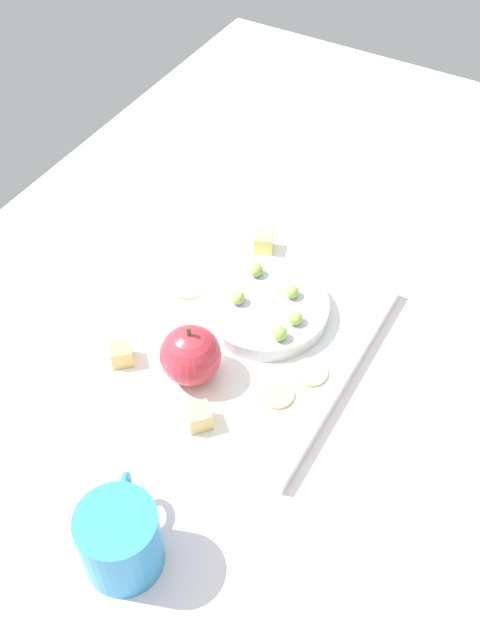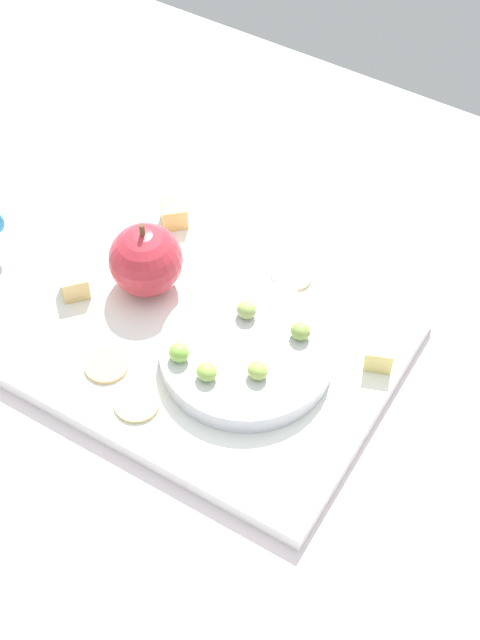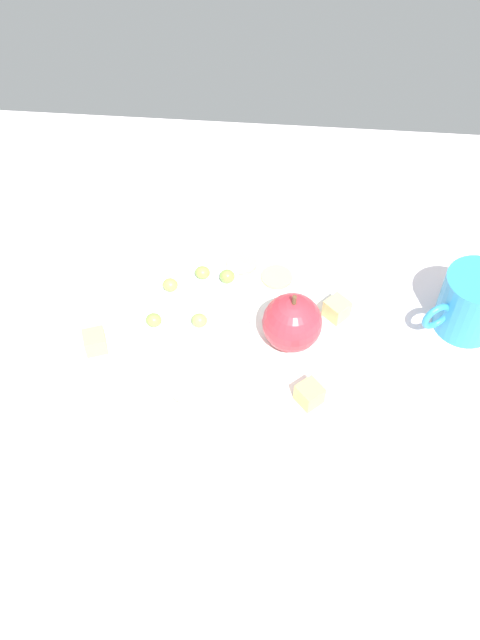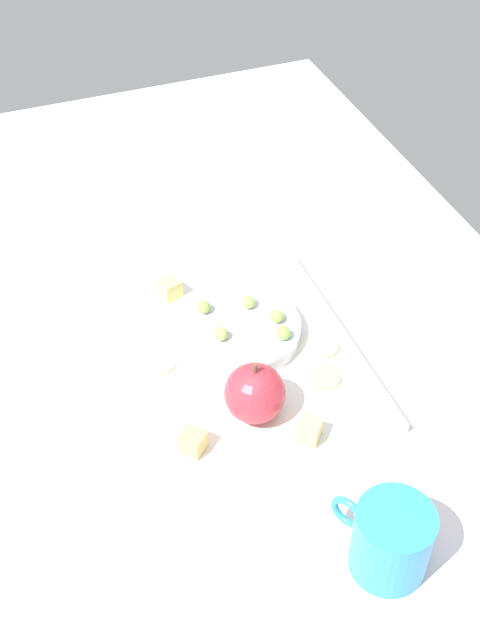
% 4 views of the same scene
% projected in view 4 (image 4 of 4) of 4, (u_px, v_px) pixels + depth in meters
% --- Properties ---
extents(table, '(1.45, 0.87, 0.03)m').
position_uv_depth(table, '(232.00, 363.00, 1.05)').
color(table, silver).
rests_on(table, ground).
extents(platter, '(0.33, 0.27, 0.02)m').
position_uv_depth(platter, '(249.00, 361.00, 1.02)').
color(platter, white).
rests_on(platter, table).
extents(serving_dish, '(0.16, 0.16, 0.02)m').
position_uv_depth(serving_dish, '(238.00, 329.00, 1.03)').
color(serving_dish, silver).
rests_on(serving_dish, platter).
extents(apple_whole, '(0.07, 0.07, 0.07)m').
position_uv_depth(apple_whole, '(255.00, 393.00, 0.92)').
color(apple_whole, '#C12E3A').
rests_on(apple_whole, platter).
extents(apple_stem, '(0.01, 0.00, 0.01)m').
position_uv_depth(apple_stem, '(255.00, 368.00, 0.89)').
color(apple_stem, brown).
rests_on(apple_stem, apple_whole).
extents(cheese_cube_0, '(0.04, 0.04, 0.03)m').
position_uv_depth(cheese_cube_0, '(193.00, 442.00, 0.90)').
color(cheese_cube_0, '#F1C367').
rests_on(cheese_cube_0, platter).
extents(cheese_cube_1, '(0.04, 0.04, 0.03)m').
position_uv_depth(cheese_cube_1, '(309.00, 430.00, 0.91)').
color(cheese_cube_1, '#EBC373').
rests_on(cheese_cube_1, platter).
extents(cheese_cube_2, '(0.03, 0.03, 0.03)m').
position_uv_depth(cheese_cube_2, '(170.00, 288.00, 1.08)').
color(cheese_cube_2, '#E7D26E').
rests_on(cheese_cube_2, platter).
extents(cracker_0, '(0.04, 0.04, 0.00)m').
position_uv_depth(cracker_0, '(323.00, 346.00, 1.02)').
color(cracker_0, '#DAC482').
rests_on(cracker_0, platter).
extents(cracker_1, '(0.04, 0.04, 0.00)m').
position_uv_depth(cracker_1, '(159.00, 361.00, 1.00)').
color(cracker_1, '#D9B48A').
rests_on(cracker_1, platter).
extents(cracker_2, '(0.04, 0.04, 0.00)m').
position_uv_depth(cracker_2, '(324.00, 377.00, 0.98)').
color(cracker_2, '#E5BA7A').
rests_on(cracker_2, platter).
extents(grape_0, '(0.02, 0.02, 0.02)m').
position_uv_depth(grape_0, '(283.00, 333.00, 1.00)').
color(grape_0, '#87C24A').
rests_on(grape_0, serving_dish).
extents(grape_1, '(0.02, 0.02, 0.02)m').
position_uv_depth(grape_1, '(221.00, 334.00, 1.00)').
color(grape_1, '#9AB058').
rests_on(grape_1, serving_dish).
extents(grape_2, '(0.02, 0.02, 0.02)m').
position_uv_depth(grape_2, '(278.00, 319.00, 1.02)').
color(grape_2, '#92BB4D').
rests_on(grape_2, serving_dish).
extents(grape_3, '(0.02, 0.02, 0.02)m').
position_uv_depth(grape_3, '(204.00, 307.00, 1.03)').
color(grape_3, '#8AAC4D').
rests_on(grape_3, serving_dish).
extents(grape_4, '(0.02, 0.02, 0.02)m').
position_uv_depth(grape_4, '(248.00, 302.00, 1.04)').
color(grape_4, '#9DC053').
rests_on(grape_4, serving_dish).
extents(cup, '(0.10, 0.08, 0.08)m').
position_uv_depth(cup, '(390.00, 540.00, 0.80)').
color(cup, '#2D8BC4').
rests_on(cup, table).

